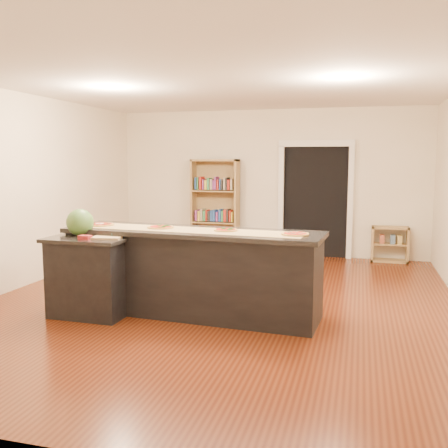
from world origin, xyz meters
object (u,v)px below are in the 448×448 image
(bookshelf, at_px, (215,207))
(waste_bin, at_px, (257,247))
(kitchen_island, at_px, (192,272))
(side_counter, at_px, (91,276))
(low_shelf, at_px, (390,244))
(watermelon, at_px, (80,222))

(bookshelf, distance_m, waste_bin, 1.15)
(kitchen_island, relative_size, side_counter, 3.25)
(kitchen_island, xyz_separation_m, low_shelf, (2.45, 3.88, -0.19))
(waste_bin, bearing_deg, bookshelf, 175.83)
(low_shelf, distance_m, waste_bin, 2.44)
(bookshelf, xyz_separation_m, low_shelf, (3.30, 0.03, -0.60))
(side_counter, height_order, bookshelf, bookshelf)
(bookshelf, bearing_deg, low_shelf, 0.46)
(side_counter, bearing_deg, bookshelf, 87.25)
(watermelon, bearing_deg, bookshelf, 83.71)
(low_shelf, bearing_deg, side_counter, -130.32)
(side_counter, bearing_deg, watermelon, 161.90)
(side_counter, height_order, watermelon, watermelon)
(side_counter, relative_size, low_shelf, 1.47)
(watermelon, bearing_deg, side_counter, -19.44)
(kitchen_island, xyz_separation_m, waste_bin, (0.02, 3.79, -0.34))
(kitchen_island, height_order, waste_bin, kitchen_island)
(waste_bin, xyz_separation_m, watermelon, (-1.32, -4.09, 0.92))
(side_counter, xyz_separation_m, low_shelf, (3.60, 4.24, -0.15))
(kitchen_island, relative_size, waste_bin, 8.72)
(bookshelf, xyz_separation_m, watermelon, (-0.46, -4.16, 0.17))
(watermelon, bearing_deg, waste_bin, 72.07)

